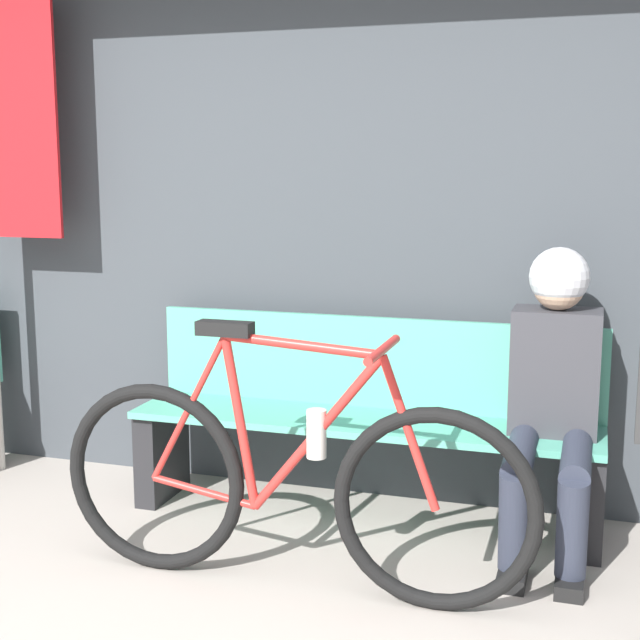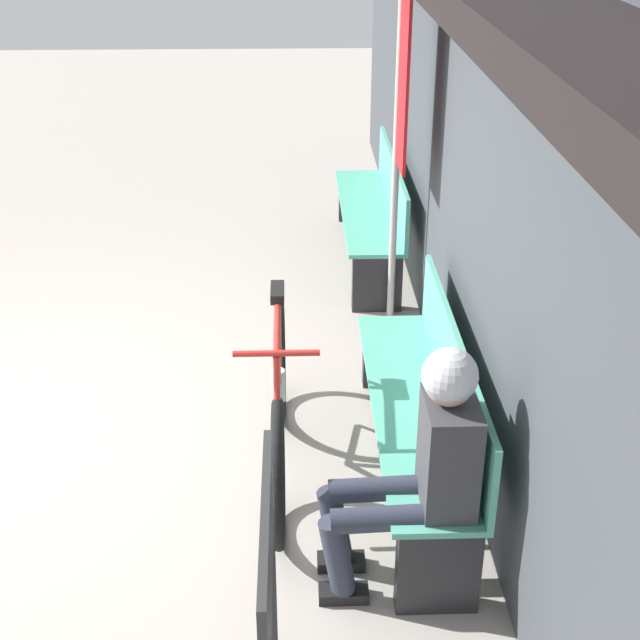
{
  "view_description": "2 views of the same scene",
  "coord_description": "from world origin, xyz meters",
  "px_view_note": "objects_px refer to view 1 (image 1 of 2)",
  "views": [
    {
      "loc": [
        1.29,
        -1.53,
        1.49
      ],
      "look_at": [
        0.27,
        1.72,
        0.91
      ],
      "focal_mm": 50.0,
      "sensor_mm": 36.0,
      "label": 1
    },
    {
      "loc": [
        4.19,
        1.37,
        2.89
      ],
      "look_at": [
        0.36,
        1.5,
        0.93
      ],
      "focal_mm": 50.0,
      "sensor_mm": 36.0,
      "label": 2
    }
  ],
  "objects_px": {
    "park_bench_near": "(365,423)",
    "person_seated": "(554,382)",
    "banner_pole": "(6,166)",
    "bicycle": "(288,485)"
  },
  "relations": [
    {
      "from": "park_bench_near",
      "to": "person_seated",
      "type": "height_order",
      "value": "person_seated"
    },
    {
      "from": "person_seated",
      "to": "banner_pole",
      "type": "bearing_deg",
      "value": 176.35
    },
    {
      "from": "banner_pole",
      "to": "person_seated",
      "type": "bearing_deg",
      "value": -3.65
    },
    {
      "from": "park_bench_near",
      "to": "bicycle",
      "type": "xyz_separation_m",
      "value": [
        -0.09,
        -0.74,
        -0.03
      ]
    },
    {
      "from": "person_seated",
      "to": "banner_pole",
      "type": "relative_size",
      "value": 0.52
    },
    {
      "from": "person_seated",
      "to": "banner_pole",
      "type": "height_order",
      "value": "banner_pole"
    },
    {
      "from": "park_bench_near",
      "to": "person_seated",
      "type": "relative_size",
      "value": 1.66
    },
    {
      "from": "park_bench_near",
      "to": "banner_pole",
      "type": "xyz_separation_m",
      "value": [
        -1.75,
        0.03,
        1.08
      ]
    },
    {
      "from": "park_bench_near",
      "to": "person_seated",
      "type": "xyz_separation_m",
      "value": [
        0.78,
        -0.13,
        0.27
      ]
    },
    {
      "from": "person_seated",
      "to": "banner_pole",
      "type": "distance_m",
      "value": 2.66
    }
  ]
}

